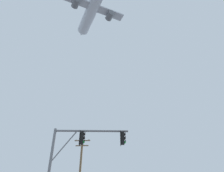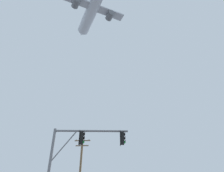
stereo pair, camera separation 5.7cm
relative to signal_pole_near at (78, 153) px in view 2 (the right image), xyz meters
The scene contains 2 objects.
signal_pole_near is the anchor object (origin of this frame).
airplane 52.01m from the signal_pole_near, 100.70° to the left, with size 17.34×22.45×6.51m.
Camera 2 is at (-0.73, -6.03, 1.58)m, focal length 32.30 mm.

